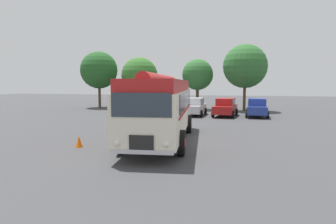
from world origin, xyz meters
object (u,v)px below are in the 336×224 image
Objects in this scene: car_mid_left at (225,107)px; traffic_cone at (79,141)px; car_near_left at (194,107)px; car_mid_right at (257,107)px; vintage_bus at (161,105)px.

car_mid_left reaches higher than traffic_cone.
car_mid_right is (5.69, 0.28, 0.00)m from car_near_left.
car_mid_left is 16.50m from traffic_cone.
vintage_bus is at bearing -102.04° from car_mid_left.
traffic_cone is (-3.44, -2.39, -1.62)m from vintage_bus.
car_mid_left and car_mid_right have the same top height.
vintage_bus is at bearing -112.79° from car_mid_right.
car_mid_left is (2.75, 12.90, -1.05)m from vintage_bus.
car_near_left is 5.70m from car_mid_right.
vintage_bus is at bearing -89.40° from car_near_left.
traffic_cone is (-6.19, -15.29, -0.57)m from car_mid_left.
car_mid_right is (5.56, 13.22, -1.05)m from vintage_bus.
car_near_left is at bearing 77.83° from traffic_cone.
car_near_left is at bearing 90.60° from vintage_bus.
car_mid_left is 1.03× the size of car_mid_right.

